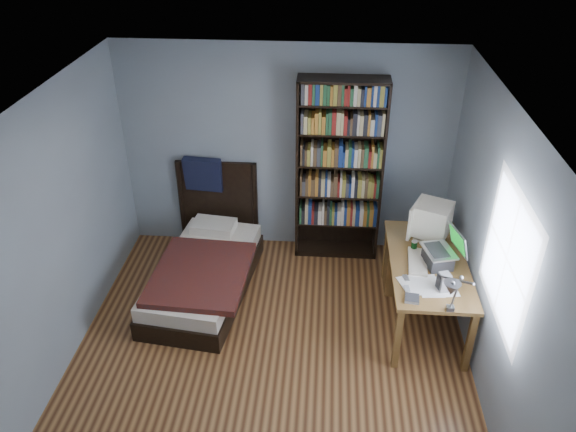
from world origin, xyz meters
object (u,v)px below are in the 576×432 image
Objects in this scene: desk at (419,263)px; bed at (205,266)px; keyboard at (417,262)px; soda_can at (414,246)px; desk_lamp at (452,290)px; laptop at (440,255)px; speaker at (444,282)px; bookshelf at (339,172)px; crt_monitor at (430,219)px.

bed is (-2.33, -0.03, -0.15)m from desk.
bed is (-2.22, 0.41, -0.48)m from keyboard.
desk_lamp is at bearing -86.28° from soda_can.
desk is 3.57× the size of laptop.
speaker is (0.18, -0.40, 0.08)m from keyboard.
desk_lamp reaches higher than desk.
bed reaches higher than soda_can.
desk_lamp is 6.12× the size of soda_can.
bookshelf is at bearing 127.61° from soda_can.
bed is (-2.40, 0.82, -0.56)m from speaker.
bookshelf is (-0.96, 1.61, 0.27)m from speaker.
crt_monitor is at bearing 53.21° from soda_can.
desk is 0.73× the size of bed.
desk is 3.31× the size of keyboard.
desk is 2.23× the size of desk_lamp.
desk_lamp reaches higher than crt_monitor.
laptop is at bearing 1.71° from keyboard.
soda_can reaches higher than desk.
bookshelf is (-0.98, 1.22, 0.25)m from laptop.
keyboard is (-0.15, -0.44, -0.22)m from crt_monitor.
bookshelf is 1.85m from bed.
desk is 0.68× the size of bookshelf.
desk_lamp is 0.31× the size of bookshelf.
desk is at bearing 60.61° from soda_can.
desk_lamp is 1.20m from keyboard.
crt_monitor is (0.04, -0.00, 0.56)m from desk.
laptop is at bearing -78.82° from desk.
speaker is at bearing -72.62° from soda_can.
desk_lamp is 0.33× the size of bed.
desk is at bearing 0.67° from bed.
soda_can is at bearing 133.70° from laptop.
bed is (-2.42, 0.42, -0.58)m from laptop.
speaker is (-0.02, -0.39, -0.02)m from laptop.
keyboard is 2.31m from bed.
bookshelf is (-0.76, 0.99, 0.31)m from soda_can.
desk_lamp reaches higher than laptop.
speaker reaches higher than desk.
keyboard is at bearing 96.78° from speaker.
bed reaches higher than keyboard.
soda_can reaches higher than keyboard.
keyboard is 1.47m from bookshelf.
soda_can is at bearing -52.39° from bookshelf.
laptop is 1.58m from bookshelf.
crt_monitor is 4.54× the size of soda_can.
desk_lamp is 1.38m from soda_can.
desk_lamp reaches higher than bed.
keyboard is at bearing -57.22° from bookshelf.
crt_monitor is at bearing 74.47° from speaker.
crt_monitor reaches higher than speaker.
speaker is 0.09× the size of bookshelf.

